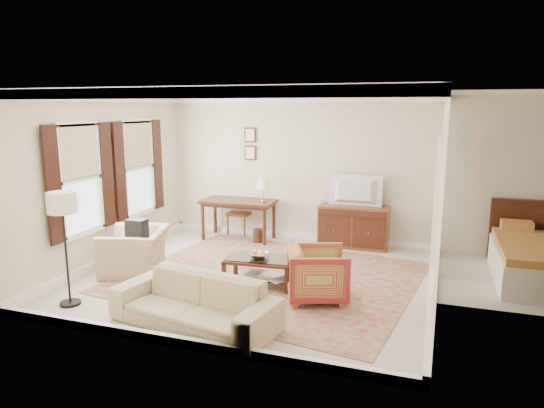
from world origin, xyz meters
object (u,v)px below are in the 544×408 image
Objects in this scene: coffee_table at (260,264)px; sideboard at (353,226)px; striped_armchair at (318,271)px; club_armchair at (135,244)px; writing_desk at (238,205)px; tv at (355,181)px; sofa at (194,294)px.

sideboard is at bearing 68.17° from coffee_table.
club_armchair is at bearing 67.20° from striped_armchair.
coffee_table is 0.98× the size of club_armchair.
club_armchair is at bearing -140.40° from sideboard.
striped_armchair reaches higher than writing_desk.
sideboard is at bearing 4.64° from writing_desk.
tv is 0.89× the size of club_armchair.
club_armchair is (-0.83, -2.43, -0.23)m from writing_desk.
tv is 0.46× the size of sofa.
writing_desk is 1.36× the size of club_armchair.
tv is at bearing 112.20° from club_armchair.
striped_armchair is at bearing 89.27° from tv.
club_armchair is at bearing 39.39° from tv.
tv is 0.91× the size of coffee_table.
tv is (0.00, -0.02, 0.90)m from sideboard.
writing_desk is at bearing -175.36° from sideboard.
writing_desk is 0.71× the size of sofa.
sofa reaches higher than writing_desk.
striped_armchair is (-0.04, -2.82, 0.01)m from sideboard.
striped_armchair is (2.30, -2.63, -0.29)m from writing_desk.
tv is at bearing -19.95° from striped_armchair.
sofa is at bearing 117.29° from striped_armchair.
tv is 1.17× the size of striped_armchair.
tv is at bearing 83.05° from sofa.
sideboard is at bearing 112.41° from club_armchair.
coffee_table is (1.33, -2.33, -0.38)m from writing_desk.
striped_armchair is at bearing 56.92° from sofa.
tv is at bearing 4.15° from writing_desk.
striped_armchair is (0.98, -0.29, 0.08)m from coffee_table.
sofa is (1.88, -1.52, -0.06)m from club_armchair.
sideboard is 4.11m from club_armchair.
writing_desk is 2.58m from club_armchair.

